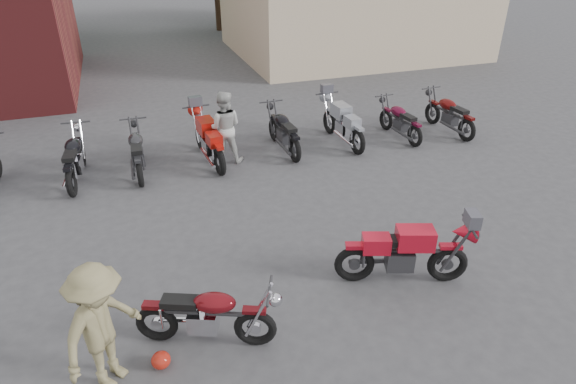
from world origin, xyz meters
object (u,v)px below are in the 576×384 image
object	(u,v)px
person_light	(224,127)
person_tan	(102,328)
row_bike_8	(449,112)
row_bike_4	(208,138)
helmet	(161,360)
row_bike_6	(343,121)
row_bike_7	(400,119)
row_bike_5	(283,129)
sportbike	(405,250)
vintage_motorcycle	(207,312)
row_bike_2	(74,156)
row_bike_3	(137,149)

from	to	relation	value
person_light	person_tan	world-z (taller)	person_tan
row_bike_8	person_tan	bearing A→B (deg)	118.70
row_bike_4	person_tan	bearing A→B (deg)	152.79
person_light	row_bike_4	xyz separation A→B (m)	(-0.37, 0.11, -0.25)
helmet	row_bike_6	size ratio (longest dim) A/B	0.12
row_bike_7	person_light	bearing A→B (deg)	84.91
row_bike_4	row_bike_5	xyz separation A→B (m)	(1.89, 0.04, -0.04)
person_light	row_bike_7	distance (m)	4.73
person_light	sportbike	bearing A→B (deg)	125.04
helmet	row_bike_7	size ratio (longest dim) A/B	0.14
vintage_motorcycle	row_bike_2	world-z (taller)	row_bike_2
vintage_motorcycle	person_light	bearing A→B (deg)	97.86
person_tan	row_bike_8	distance (m)	10.64
helmet	row_bike_4	bearing A→B (deg)	73.27
helmet	person_tan	size ratio (longest dim) A/B	0.14
row_bike_6	row_bike_4	bearing A→B (deg)	86.76
row_bike_2	row_bike_8	distance (m)	9.54
helmet	row_bike_2	size ratio (longest dim) A/B	0.12
sportbike	vintage_motorcycle	bearing A→B (deg)	-155.55
vintage_motorcycle	sportbike	bearing A→B (deg)	28.02
person_tan	row_bike_3	xyz separation A→B (m)	(0.73, 5.93, -0.31)
row_bike_4	row_bike_5	world-z (taller)	row_bike_4
person_light	row_bike_5	distance (m)	1.55
vintage_motorcycle	row_bike_7	size ratio (longest dim) A/B	1.02
sportbike	row_bike_2	bearing A→B (deg)	151.63
person_light	row_bike_2	size ratio (longest dim) A/B	0.86
sportbike	row_bike_5	world-z (taller)	sportbike
helmet	row_bike_4	distance (m)	6.25
row_bike_7	row_bike_4	bearing A→B (deg)	83.76
row_bike_3	helmet	bearing A→B (deg)	-179.72
row_bike_3	row_bike_7	size ratio (longest dim) A/B	1.08
row_bike_2	row_bike_3	distance (m)	1.33
vintage_motorcycle	row_bike_5	world-z (taller)	row_bike_5
vintage_motorcycle	row_bike_4	size ratio (longest dim) A/B	0.87
sportbike	person_light	world-z (taller)	person_light
row_bike_4	row_bike_5	size ratio (longest dim) A/B	1.07
sportbike	row_bike_2	size ratio (longest dim) A/B	1.00
row_bike_2	row_bike_6	world-z (taller)	row_bike_6
sportbike	helmet	xyz separation A→B (m)	(-3.82, -0.51, -0.47)
row_bike_2	row_bike_3	world-z (taller)	row_bike_2
person_light	row_bike_4	size ratio (longest dim) A/B	0.81
helmet	row_bike_6	distance (m)	7.99
sportbike	row_bike_5	size ratio (longest dim) A/B	1.02
row_bike_3	row_bike_5	xyz separation A→B (m)	(3.53, 0.09, 0.01)
row_bike_2	helmet	bearing A→B (deg)	-163.42
sportbike	row_bike_3	xyz separation A→B (m)	(-3.67, 5.42, -0.02)
person_tan	row_bike_4	bearing A→B (deg)	22.15
row_bike_6	row_bike_7	bearing A→B (deg)	-99.11
vintage_motorcycle	row_bike_4	xyz separation A→B (m)	(1.12, 5.76, 0.08)
person_tan	row_bike_7	bearing A→B (deg)	-8.17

